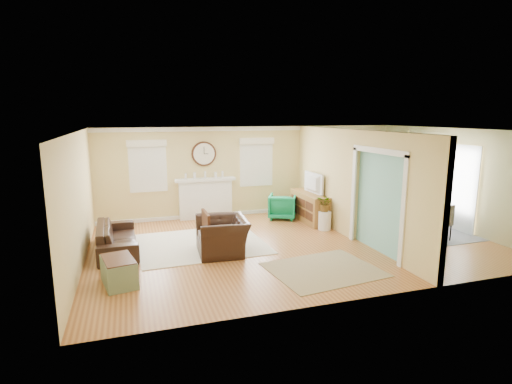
# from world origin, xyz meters

# --- Properties ---
(floor) EXTENTS (9.00, 9.00, 0.00)m
(floor) POSITION_xyz_m (0.00, 0.00, 0.00)
(floor) COLOR brown
(floor) RESTS_ON ground
(wall_back) EXTENTS (9.00, 0.02, 2.60)m
(wall_back) POSITION_xyz_m (0.00, 3.00, 1.30)
(wall_back) COLOR #DDC17E
(wall_back) RESTS_ON ground
(wall_front) EXTENTS (9.00, 0.02, 2.60)m
(wall_front) POSITION_xyz_m (0.00, -3.00, 1.30)
(wall_front) COLOR #DDC17E
(wall_front) RESTS_ON ground
(wall_left) EXTENTS (0.02, 6.00, 2.60)m
(wall_left) POSITION_xyz_m (-4.50, 0.00, 1.30)
(wall_left) COLOR #DDC17E
(wall_left) RESTS_ON ground
(wall_right) EXTENTS (0.02, 6.00, 2.60)m
(wall_right) POSITION_xyz_m (4.50, 0.00, 1.30)
(wall_right) COLOR #DDC17E
(wall_right) RESTS_ON ground
(ceiling) EXTENTS (9.00, 6.00, 0.02)m
(ceiling) POSITION_xyz_m (0.00, 0.00, 2.60)
(ceiling) COLOR white
(ceiling) RESTS_ON wall_back
(partition) EXTENTS (0.17, 6.00, 2.60)m
(partition) POSITION_xyz_m (1.51, 0.28, 1.36)
(partition) COLOR #DDC17E
(partition) RESTS_ON ground
(fireplace) EXTENTS (1.70, 0.30, 1.17)m
(fireplace) POSITION_xyz_m (-1.50, 2.88, 0.60)
(fireplace) COLOR white
(fireplace) RESTS_ON ground
(wall_clock) EXTENTS (0.70, 0.07, 0.70)m
(wall_clock) POSITION_xyz_m (-1.50, 2.97, 1.85)
(wall_clock) COLOR #46210F
(wall_clock) RESTS_ON wall_back
(window_left) EXTENTS (1.05, 0.13, 1.42)m
(window_left) POSITION_xyz_m (-3.05, 2.95, 1.66)
(window_left) COLOR white
(window_left) RESTS_ON wall_back
(window_right) EXTENTS (1.05, 0.13, 1.42)m
(window_right) POSITION_xyz_m (0.05, 2.95, 1.66)
(window_right) COLOR white
(window_right) RESTS_ON wall_back
(french_doors) EXTENTS (0.06, 1.70, 2.20)m
(french_doors) POSITION_xyz_m (4.45, 0.00, 1.10)
(french_doors) COLOR white
(french_doors) RESTS_ON ground
(pendant) EXTENTS (0.30, 0.30, 0.55)m
(pendant) POSITION_xyz_m (3.00, 0.00, 2.20)
(pendant) COLOR gold
(pendant) RESTS_ON ceiling
(rug_cream) EXTENTS (2.92, 2.56, 0.02)m
(rug_cream) POSITION_xyz_m (-2.05, 0.56, 0.01)
(rug_cream) COLOR #EEE6CC
(rug_cream) RESTS_ON floor
(rug_jute) EXTENTS (2.19, 1.87, 0.01)m
(rug_jute) POSITION_xyz_m (-0.07, -1.71, 0.01)
(rug_jute) COLOR tan
(rug_jute) RESTS_ON floor
(rug_grey) EXTENTS (2.45, 3.06, 0.01)m
(rug_grey) POSITION_xyz_m (3.32, 0.25, 0.01)
(rug_grey) COLOR slate
(rug_grey) RESTS_ON floor
(sofa) EXTENTS (0.89, 2.10, 0.60)m
(sofa) POSITION_xyz_m (-3.87, 0.65, 0.30)
(sofa) COLOR black
(sofa) RESTS_ON floor
(eames_chair) EXTENTS (1.10, 1.24, 0.77)m
(eames_chair) POSITION_xyz_m (-1.70, -0.16, 0.38)
(eames_chair) COLOR black
(eames_chair) RESTS_ON floor
(green_chair) EXTENTS (1.01, 1.02, 0.70)m
(green_chair) POSITION_xyz_m (0.60, 2.18, 0.35)
(green_chair) COLOR #118245
(green_chair) RESTS_ON floor
(trunk) EXTENTS (0.66, 0.91, 0.48)m
(trunk) POSITION_xyz_m (-3.80, -1.21, 0.24)
(trunk) COLOR gray
(trunk) RESTS_ON floor
(credenza) EXTENTS (0.56, 1.65, 0.80)m
(credenza) POSITION_xyz_m (1.23, 1.67, 0.40)
(credenza) COLOR olive
(credenza) RESTS_ON floor
(tv) EXTENTS (0.18, 0.99, 0.57)m
(tv) POSITION_xyz_m (1.21, 1.67, 1.08)
(tv) COLOR black
(tv) RESTS_ON credenza
(garden_stool) EXTENTS (0.33, 0.33, 0.48)m
(garden_stool) POSITION_xyz_m (1.21, 0.76, 0.24)
(garden_stool) COLOR white
(garden_stool) RESTS_ON floor
(potted_plant) EXTENTS (0.46, 0.49, 0.45)m
(potted_plant) POSITION_xyz_m (1.21, 0.76, 0.71)
(potted_plant) COLOR #337F33
(potted_plant) RESTS_ON garden_stool
(dining_table) EXTENTS (1.13, 1.95, 0.67)m
(dining_table) POSITION_xyz_m (3.32, 0.25, 0.34)
(dining_table) COLOR #46210F
(dining_table) RESTS_ON floor
(dining_chair_n) EXTENTS (0.44, 0.44, 0.95)m
(dining_chair_n) POSITION_xyz_m (3.30, 1.37, 0.56)
(dining_chair_n) COLOR slate
(dining_chair_n) RESTS_ON floor
(dining_chair_s) EXTENTS (0.47, 0.47, 0.87)m
(dining_chair_s) POSITION_xyz_m (3.41, -0.88, 0.51)
(dining_chair_s) COLOR slate
(dining_chair_s) RESTS_ON floor
(dining_chair_w) EXTENTS (0.48, 0.48, 1.03)m
(dining_chair_w) POSITION_xyz_m (2.75, 0.16, 0.61)
(dining_chair_w) COLOR white
(dining_chair_w) RESTS_ON floor
(dining_chair_e) EXTENTS (0.43, 0.43, 0.91)m
(dining_chair_e) POSITION_xyz_m (4.05, 0.31, 0.53)
(dining_chair_e) COLOR slate
(dining_chair_e) RESTS_ON floor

